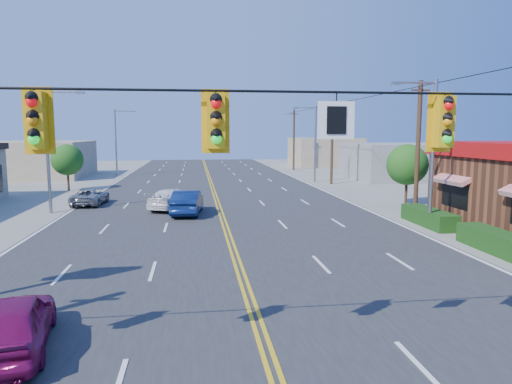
{
  "coord_description": "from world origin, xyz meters",
  "views": [
    {
      "loc": [
        -1.62,
        -8.92,
        5.2
      ],
      "look_at": [
        1.46,
        13.96,
        2.2
      ],
      "focal_mm": 32.0,
      "sensor_mm": 36.0,
      "label": 1
    }
  ],
  "objects": [
    {
      "name": "ground",
      "position": [
        0.0,
        0.0,
        0.0
      ],
      "size": [
        160.0,
        160.0,
        0.0
      ],
      "primitive_type": "plane",
      "color": "gray",
      "rests_on": "ground"
    },
    {
      "name": "road",
      "position": [
        0.0,
        20.0,
        0.03
      ],
      "size": [
        20.0,
        120.0,
        0.06
      ],
      "primitive_type": "cube",
      "color": "#2D2D30",
      "rests_on": "ground"
    },
    {
      "name": "signal_span",
      "position": [
        -0.12,
        0.0,
        4.89
      ],
      "size": [
        24.32,
        0.34,
        9.0
      ],
      "color": "#47301E",
      "rests_on": "ground"
    },
    {
      "name": "streetlight_se",
      "position": [
        10.79,
        14.0,
        4.51
      ],
      "size": [
        2.55,
        0.25,
        8.0
      ],
      "color": "gray",
      "rests_on": "ground"
    },
    {
      "name": "streetlight_ne",
      "position": [
        10.79,
        38.0,
        4.51
      ],
      "size": [
        2.55,
        0.25,
        8.0
      ],
      "color": "gray",
      "rests_on": "ground"
    },
    {
      "name": "streetlight_sw",
      "position": [
        -10.79,
        22.0,
        4.51
      ],
      "size": [
        2.55,
        0.25,
        8.0
      ],
      "color": "gray",
      "rests_on": "ground"
    },
    {
      "name": "streetlight_nw",
      "position": [
        -10.79,
        48.0,
        4.51
      ],
      "size": [
        2.55,
        0.25,
        8.0
      ],
      "color": "gray",
      "rests_on": "ground"
    },
    {
      "name": "utility_pole_near",
      "position": [
        12.2,
        18.0,
        4.2
      ],
      "size": [
        0.28,
        0.28,
        8.4
      ],
      "primitive_type": "cylinder",
      "color": "#47301E",
      "rests_on": "ground"
    },
    {
      "name": "utility_pole_mid",
      "position": [
        12.2,
        36.0,
        4.2
      ],
      "size": [
        0.28,
        0.28,
        8.4
      ],
      "primitive_type": "cylinder",
      "color": "#47301E",
      "rests_on": "ground"
    },
    {
      "name": "utility_pole_far",
      "position": [
        12.2,
        54.0,
        4.2
      ],
      "size": [
        0.28,
        0.28,
        8.4
      ],
      "primitive_type": "cylinder",
      "color": "#47301E",
      "rests_on": "ground"
    },
    {
      "name": "tree_kfc_rear",
      "position": [
        13.5,
        22.0,
        2.93
      ],
      "size": [
        2.94,
        2.94,
        4.41
      ],
      "color": "#47301E",
      "rests_on": "ground"
    },
    {
      "name": "tree_west",
      "position": [
        -13.0,
        34.0,
        2.79
      ],
      "size": [
        2.8,
        2.8,
        4.2
      ],
      "color": "#47301E",
      "rests_on": "ground"
    },
    {
      "name": "bld_east_mid",
      "position": [
        22.0,
        40.0,
        2.0
      ],
      "size": [
        12.0,
        10.0,
        4.0
      ],
      "primitive_type": "cube",
      "color": "gray",
      "rests_on": "ground"
    },
    {
      "name": "bld_west_far",
      "position": [
        -20.0,
        48.0,
        2.1
      ],
      "size": [
        11.0,
        12.0,
        4.2
      ],
      "primitive_type": "cube",
      "color": "tan",
      "rests_on": "ground"
    },
    {
      "name": "bld_east_far",
      "position": [
        19.0,
        62.0,
        2.2
      ],
      "size": [
        10.0,
        10.0,
        4.4
      ],
      "primitive_type": "cube",
      "color": "tan",
      "rests_on": "ground"
    },
    {
      "name": "car_magenta",
      "position": [
        -5.94,
        2.0,
        0.69
      ],
      "size": [
        2.35,
        4.28,
        1.38
      ],
      "primitive_type": "imported",
      "rotation": [
        0.0,
        0.0,
        3.33
      ],
      "color": "#830E4B",
      "rests_on": "ground"
    },
    {
      "name": "car_blue",
      "position": [
        -2.12,
        20.1,
        0.77
      ],
      "size": [
        2.11,
        4.8,
        1.53
      ],
      "primitive_type": "imported",
      "rotation": [
        0.0,
        0.0,
        3.03
      ],
      "color": "navy",
      "rests_on": "ground"
    },
    {
      "name": "car_white",
      "position": [
        -3.16,
        22.24,
        0.68
      ],
      "size": [
        3.66,
        5.09,
        1.37
      ],
      "primitive_type": "imported",
      "rotation": [
        0.0,
        0.0,
        2.72
      ],
      "color": "white",
      "rests_on": "ground"
    },
    {
      "name": "car_silver",
      "position": [
        -9.12,
        24.89,
        0.59
      ],
      "size": [
        2.2,
        4.36,
        1.18
      ],
      "primitive_type": "imported",
      "rotation": [
        0.0,
        0.0,
        3.08
      ],
      "color": "#96969A",
      "rests_on": "ground"
    }
  ]
}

